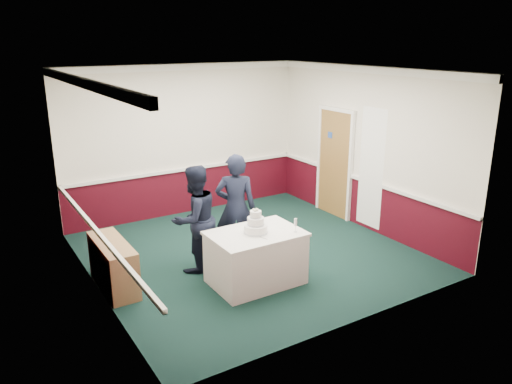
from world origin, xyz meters
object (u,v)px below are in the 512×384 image
person_woman (236,208)px  champagne_flute (296,223)px  person_man (195,219)px  cake_knife (261,237)px  sideboard (114,265)px  cake_table (256,257)px  wedding_cake (256,225)px

person_woman → champagne_flute: bearing=136.2°
champagne_flute → person_man: bearing=132.7°
cake_knife → person_man: person_man is taller
sideboard → cake_table: cake_table is taller
cake_knife → person_man: size_ratio=0.13×
sideboard → person_man: person_man is taller
cake_table → champagne_flute: size_ratio=6.44×
cake_table → cake_knife: size_ratio=6.00×
cake_knife → person_woman: bearing=62.0°
champagne_flute → person_man: (-1.05, 1.14, -0.09)m
champagne_flute → cake_table: bearing=150.8°
cake_table → wedding_cake: wedding_cake is taller
champagne_flute → person_woman: bearing=106.9°
wedding_cake → person_woman: size_ratio=0.21×
person_man → person_woman: size_ratio=0.95×
person_man → champagne_flute: bearing=118.3°
person_man → person_woman: bearing=165.1°
champagne_flute → person_woman: 1.19m
wedding_cake → sideboard: bearing=152.3°
cake_table → champagne_flute: 0.78m
cake_table → person_woman: size_ratio=0.75×
cake_knife → person_woman: person_woman is taller
champagne_flute → wedding_cake: bearing=150.8°
cake_table → champagne_flute: bearing=-29.2°
sideboard → person_man: (1.26, -0.09, 0.48)m
person_man → person_woman: (0.71, -0.01, 0.05)m
champagne_flute → person_woman: person_woman is taller
champagne_flute → person_woman: size_ratio=0.12×
cake_table → wedding_cake: (0.00, 0.00, 0.50)m
person_woman → sideboard: bearing=26.5°
person_man → sideboard: bearing=-18.6°
cake_table → sideboard: bearing=152.3°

